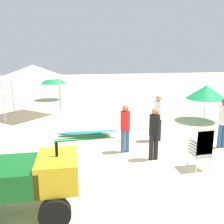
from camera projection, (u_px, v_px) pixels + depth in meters
name	position (u px, v px, depth m)	size (l,w,h in m)	color
ground	(120.00, 173.00, 6.54)	(80.00, 80.00, 0.00)	beige
utility_cart	(16.00, 179.00, 4.68)	(2.62, 1.44, 1.50)	#146023
stacked_plastic_chairs	(202.00, 145.00, 6.58)	(0.48, 0.48, 1.29)	white
surfboard_pile	(86.00, 134.00, 9.35)	(2.64, 0.56, 0.32)	green
lifeguard_near_left	(158.00, 115.00, 8.89)	(0.32, 0.32, 1.78)	black
lifeguard_near_center	(154.00, 130.00, 7.24)	(0.32, 0.32, 1.66)	black
lifeguard_near_right	(223.00, 120.00, 8.21)	(0.32, 0.32, 1.77)	#33598C
lifeguard_far_right	(125.00, 125.00, 7.83)	(0.32, 0.32, 1.63)	#33598C
popup_canopy	(33.00, 72.00, 12.51)	(2.71, 2.71, 2.75)	#B2B2B7
beach_umbrella_left	(53.00, 79.00, 17.63)	(1.93, 1.93, 1.91)	beige
beach_umbrella_mid	(206.00, 92.00, 11.67)	(1.96, 1.96, 1.81)	beige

